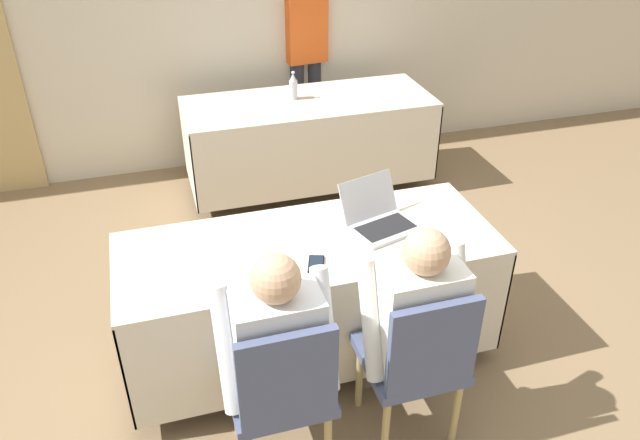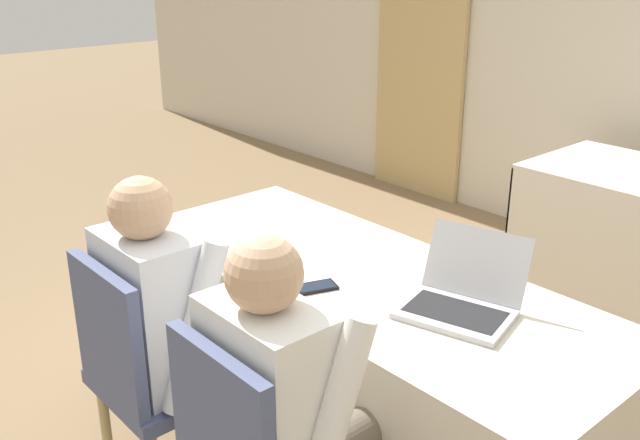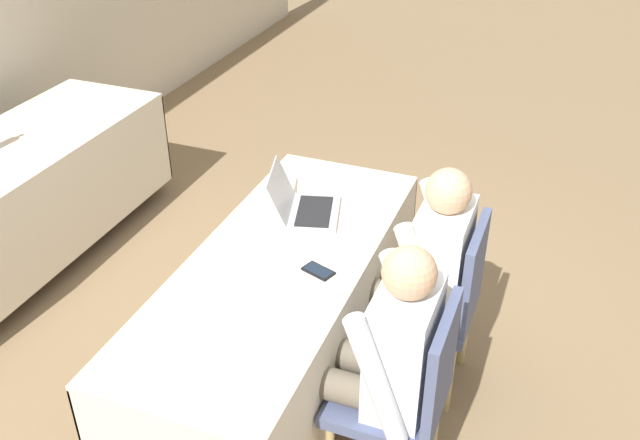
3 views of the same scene
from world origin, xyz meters
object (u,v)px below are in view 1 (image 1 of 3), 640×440
object	(u,v)px
person_checkered_shirt	(275,345)
cell_phone	(316,264)
person_red_shirt	(305,54)
laptop	(380,219)
chair_near_left	(282,389)
person_white_shirt	(411,317)
chair_near_right	(418,359)
water_bottle	(293,87)

from	to	relation	value
person_checkered_shirt	cell_phone	bearing A→B (deg)	-127.62
person_red_shirt	laptop	bearing A→B (deg)	-102.72
laptop	person_red_shirt	bearing A→B (deg)	67.54
chair_near_left	person_white_shirt	world-z (taller)	person_white_shirt
laptop	chair_near_right	xyz separation A→B (m)	(-0.08, -0.72, -0.29)
chair_near_right	person_checkered_shirt	xyz separation A→B (m)	(-0.63, 0.10, 0.16)
person_white_shirt	chair_near_right	bearing A→B (deg)	90.00
chair_near_right	person_white_shirt	distance (m)	0.19
laptop	cell_phone	world-z (taller)	laptop
person_checkered_shirt	chair_near_right	bearing A→B (deg)	170.59
laptop	water_bottle	xyz separation A→B (m)	(0.03, 1.92, 0.05)
chair_near_right	person_red_shirt	world-z (taller)	person_red_shirt
chair_near_right	person_red_shirt	distance (m)	3.30
water_bottle	chair_near_right	size ratio (longest dim) A/B	0.24
person_white_shirt	water_bottle	bearing A→B (deg)	-92.59
cell_phone	chair_near_right	xyz separation A→B (m)	(0.33, -0.48, -0.26)
water_bottle	chair_near_left	bearing A→B (deg)	-105.67
water_bottle	person_white_shirt	world-z (taller)	person_white_shirt
laptop	water_bottle	size ratio (longest dim) A/B	1.88
chair_near_left	person_red_shirt	world-z (taller)	person_red_shirt
water_bottle	person_red_shirt	distance (m)	0.67
water_bottle	person_white_shirt	distance (m)	2.55
chair_near_left	chair_near_right	world-z (taller)	same
chair_near_right	laptop	bearing A→B (deg)	-96.70
laptop	person_checkered_shirt	xyz separation A→B (m)	(-0.71, -0.62, -0.14)
chair_near_left	person_red_shirt	bearing A→B (deg)	-107.20
water_bottle	cell_phone	bearing A→B (deg)	-101.71
laptop	person_checkered_shirt	world-z (taller)	person_checkered_shirt
water_bottle	person_white_shirt	bearing A→B (deg)	-92.59
chair_near_left	chair_near_right	size ratio (longest dim) A/B	1.00
person_checkered_shirt	person_red_shirt	distance (m)	3.32
cell_phone	chair_near_right	world-z (taller)	chair_near_right
cell_phone	chair_near_right	size ratio (longest dim) A/B	0.17
water_bottle	person_checkered_shirt	size ratio (longest dim) A/B	0.18
laptop	person_red_shirt	distance (m)	2.55
laptop	chair_near_right	distance (m)	0.78
water_bottle	person_white_shirt	size ratio (longest dim) A/B	0.18
person_red_shirt	cell_phone	bearing A→B (deg)	-110.49
water_bottle	person_checkered_shirt	xyz separation A→B (m)	(-0.74, -2.54, -0.19)
laptop	person_red_shirt	size ratio (longest dim) A/B	0.26
chair_near_left	person_white_shirt	bearing A→B (deg)	-170.59
cell_phone	chair_near_right	distance (m)	0.64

